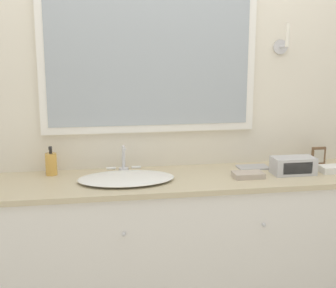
% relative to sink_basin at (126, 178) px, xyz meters
% --- Properties ---
extents(wall_back, '(8.00, 0.18, 2.55)m').
position_rel_sink_basin_xyz_m(wall_back, '(0.34, 0.33, 0.40)').
color(wall_back, silver).
rests_on(wall_back, ground_plane).
extents(vanity_counter, '(2.19, 0.56, 0.86)m').
position_rel_sink_basin_xyz_m(vanity_counter, '(0.35, 0.02, -0.45)').
color(vanity_counter, white).
rests_on(vanity_counter, ground_plane).
extents(sink_basin, '(0.54, 0.38, 0.17)m').
position_rel_sink_basin_xyz_m(sink_basin, '(0.00, 0.00, 0.00)').
color(sink_basin, white).
rests_on(sink_basin, vanity_counter).
extents(soap_bottle, '(0.07, 0.07, 0.17)m').
position_rel_sink_basin_xyz_m(soap_bottle, '(-0.42, 0.20, 0.05)').
color(soap_bottle, gold).
rests_on(soap_bottle, vanity_counter).
extents(appliance_box, '(0.25, 0.13, 0.10)m').
position_rel_sink_basin_xyz_m(appliance_box, '(0.99, -0.02, 0.03)').
color(appliance_box, '#BCBCC1').
rests_on(appliance_box, vanity_counter).
extents(picture_frame, '(0.09, 0.01, 0.12)m').
position_rel_sink_basin_xyz_m(picture_frame, '(1.24, 0.16, 0.04)').
color(picture_frame, brown).
rests_on(picture_frame, vanity_counter).
extents(hand_towel_near_sink, '(0.17, 0.11, 0.03)m').
position_rel_sink_basin_xyz_m(hand_towel_near_sink, '(0.70, -0.04, -0.00)').
color(hand_towel_near_sink, '#B7A899').
rests_on(hand_towel_near_sink, vanity_counter).
extents(hand_towel_far_corner, '(0.19, 0.10, 0.04)m').
position_rel_sink_basin_xyz_m(hand_towel_far_corner, '(1.26, -0.02, 0.00)').
color(hand_towel_far_corner, white).
rests_on(hand_towel_far_corner, vanity_counter).
extents(metal_tray, '(0.19, 0.12, 0.01)m').
position_rel_sink_basin_xyz_m(metal_tray, '(0.80, 0.15, -0.01)').
color(metal_tray, '#ADADB2').
rests_on(metal_tray, vanity_counter).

